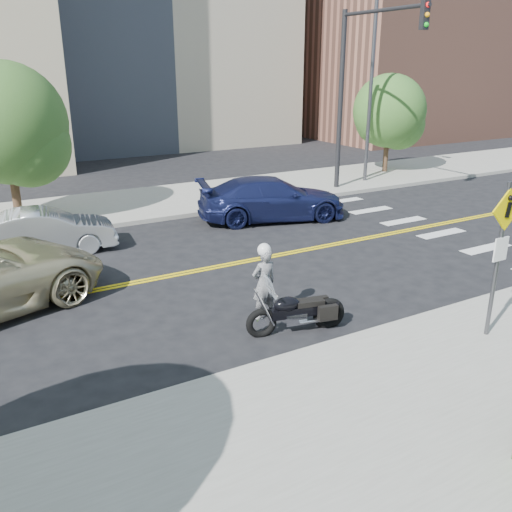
{
  "coord_description": "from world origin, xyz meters",
  "views": [
    {
      "loc": [
        -4.36,
        -12.3,
        5.08
      ],
      "look_at": [
        1.08,
        -2.71,
        1.2
      ],
      "focal_mm": 38.0,
      "sensor_mm": 36.0,
      "label": 1
    }
  ],
  "objects_px": {
    "pedestrian_sign": "(500,246)",
    "parked_car_silver": "(45,231)",
    "motorcycle": "(297,303)",
    "parked_car_blue": "(272,199)",
    "motorcyclist": "(264,282)"
  },
  "relations": [
    {
      "from": "motorcyclist",
      "to": "motorcycle",
      "type": "xyz_separation_m",
      "value": [
        0.27,
        -0.84,
        -0.22
      ]
    },
    {
      "from": "parked_car_silver",
      "to": "pedestrian_sign",
      "type": "bearing_deg",
      "value": -139.48
    },
    {
      "from": "pedestrian_sign",
      "to": "motorcyclist",
      "type": "relative_size",
      "value": 1.79
    },
    {
      "from": "motorcycle",
      "to": "parked_car_silver",
      "type": "height_order",
      "value": "parked_car_silver"
    },
    {
      "from": "pedestrian_sign",
      "to": "parked_car_blue",
      "type": "xyz_separation_m",
      "value": [
        0.95,
        9.67,
        -1.22
      ]
    },
    {
      "from": "pedestrian_sign",
      "to": "parked_car_silver",
      "type": "height_order",
      "value": "pedestrian_sign"
    },
    {
      "from": "pedestrian_sign",
      "to": "motorcycle",
      "type": "distance_m",
      "value": 3.93
    },
    {
      "from": "pedestrian_sign",
      "to": "parked_car_blue",
      "type": "height_order",
      "value": "pedestrian_sign"
    },
    {
      "from": "motorcycle",
      "to": "parked_car_silver",
      "type": "bearing_deg",
      "value": 126.9
    },
    {
      "from": "motorcycle",
      "to": "parked_car_silver",
      "type": "xyz_separation_m",
      "value": [
        -3.52,
        7.59,
        0.02
      ]
    },
    {
      "from": "motorcyclist",
      "to": "pedestrian_sign",
      "type": "bearing_deg",
      "value": 133.41
    },
    {
      "from": "motorcyclist",
      "to": "motorcycle",
      "type": "relative_size",
      "value": 0.83
    },
    {
      "from": "motorcyclist",
      "to": "parked_car_blue",
      "type": "distance_m",
      "value": 7.86
    },
    {
      "from": "parked_car_blue",
      "to": "parked_car_silver",
      "type": "bearing_deg",
      "value": 104.61
    },
    {
      "from": "pedestrian_sign",
      "to": "parked_car_silver",
      "type": "xyz_separation_m",
      "value": [
        -6.5,
        9.78,
        -1.32
      ]
    }
  ]
}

